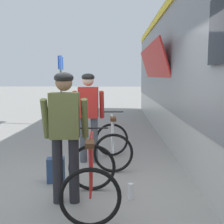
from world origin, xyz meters
TOP-DOWN VIEW (x-y plane):
  - ground_plane at (0.00, 0.00)m, footprint 80.00×80.00m
  - cyclist_near_in_red at (-0.39, 1.49)m, footprint 0.61×0.31m
  - cyclist_far_in_olive at (-0.52, -0.27)m, footprint 0.62×0.33m
  - bicycle_near_white at (0.09, 1.40)m, footprint 0.76×1.10m
  - bicycle_far_red at (-0.16, -0.39)m, footprint 0.78×1.12m
  - backpack_on_platform at (-0.82, 0.44)m, footprint 0.30×0.21m
  - water_bottle_near_the_bikes at (0.36, -0.17)m, footprint 0.07×0.07m
  - platform_sign_post at (-1.75, 5.58)m, footprint 0.08×0.70m

SIDE VIEW (x-z plane):
  - ground_plane at x=0.00m, z-range 0.00..0.00m
  - water_bottle_near_the_bikes at x=0.36m, z-range 0.00..0.23m
  - backpack_on_platform at x=-0.82m, z-range 0.00..0.40m
  - bicycle_near_white at x=0.09m, z-range -0.09..0.89m
  - bicycle_far_red at x=-0.16m, z-range -0.09..0.89m
  - cyclist_near_in_red at x=-0.39m, z-range 0.17..1.94m
  - cyclist_far_in_olive at x=-0.52m, z-range 0.17..1.94m
  - platform_sign_post at x=-1.75m, z-range 0.42..2.82m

